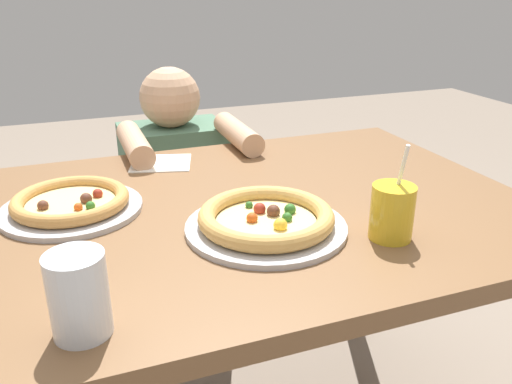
# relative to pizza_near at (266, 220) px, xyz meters

# --- Properties ---
(dining_table) EXTENTS (1.27, 0.92, 0.75)m
(dining_table) POSITION_rel_pizza_near_xyz_m (0.01, 0.14, -0.13)
(dining_table) COLOR brown
(dining_table) RESTS_ON ground
(pizza_near) EXTENTS (0.33, 0.33, 0.05)m
(pizza_near) POSITION_rel_pizza_near_xyz_m (0.00, 0.00, 0.00)
(pizza_near) COLOR #B7B7BC
(pizza_near) RESTS_ON dining_table
(pizza_far) EXTENTS (0.31, 0.31, 0.04)m
(pizza_far) POSITION_rel_pizza_near_xyz_m (-0.37, 0.23, -0.00)
(pizza_far) COLOR #B7B7BC
(pizza_far) RESTS_ON dining_table
(drink_cup_colored) EXTENTS (0.08, 0.08, 0.19)m
(drink_cup_colored) POSITION_rel_pizza_near_xyz_m (0.22, -0.12, 0.03)
(drink_cup_colored) COLOR gold
(drink_cup_colored) RESTS_ON dining_table
(water_cup_clear) EXTENTS (0.08, 0.08, 0.13)m
(water_cup_clear) POSITION_rel_pizza_near_xyz_m (-0.37, -0.22, 0.04)
(water_cup_clear) COLOR silver
(water_cup_clear) RESTS_ON dining_table
(paper_napkin) EXTENTS (0.19, 0.18, 0.00)m
(paper_napkin) POSITION_rel_pizza_near_xyz_m (-0.12, 0.48, -0.02)
(paper_napkin) COLOR white
(paper_napkin) RESTS_ON dining_table
(diner_seated) EXTENTS (0.38, 0.51, 0.96)m
(diner_seated) POSITION_rel_pizza_near_xyz_m (-0.02, 0.80, -0.32)
(diner_seated) COLOR #333847
(diner_seated) RESTS_ON ground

